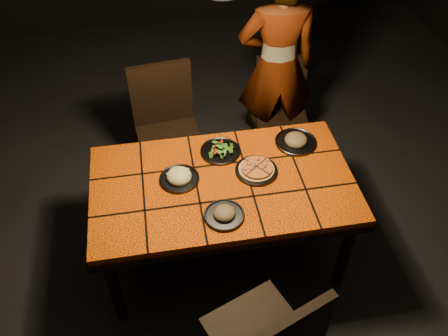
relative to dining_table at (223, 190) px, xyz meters
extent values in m
cube|color=black|center=(0.00, 0.00, -0.69)|extent=(6.00, 7.00, 0.04)
cube|color=#F35507|center=(0.00, 0.00, 0.05)|extent=(1.60, 0.90, 0.05)
cube|color=black|center=(0.00, 0.00, 0.01)|extent=(1.62, 0.92, 0.04)
cylinder|color=black|center=(-0.72, -0.37, -0.34)|extent=(0.07, 0.07, 0.66)
cylinder|color=black|center=(0.72, -0.37, -0.34)|extent=(0.07, 0.07, 0.66)
cylinder|color=black|center=(-0.72, 0.37, -0.34)|extent=(0.07, 0.07, 0.66)
cylinder|color=black|center=(0.72, 0.37, -0.34)|extent=(0.07, 0.07, 0.66)
cube|color=black|center=(0.04, -0.87, -0.18)|extent=(0.59, 0.59, 0.04)
cylinder|color=black|center=(0.14, -0.63, -0.44)|extent=(0.04, 0.04, 0.47)
cube|color=black|center=(-0.28, 0.74, -0.18)|extent=(0.51, 0.51, 0.04)
cube|color=black|center=(-0.30, 0.95, 0.10)|extent=(0.46, 0.10, 0.50)
cylinder|color=black|center=(-0.44, 0.54, -0.44)|extent=(0.04, 0.04, 0.47)
cylinder|color=black|center=(-0.07, 0.58, -0.44)|extent=(0.04, 0.04, 0.47)
cylinder|color=black|center=(-0.48, 0.91, -0.44)|extent=(0.04, 0.04, 0.47)
cylinder|color=black|center=(-0.11, 0.95, -0.44)|extent=(0.04, 0.04, 0.47)
cube|color=black|center=(0.63, 0.90, -0.24)|extent=(0.45, 0.45, 0.04)
cube|color=black|center=(0.65, 1.09, 0.01)|extent=(0.41, 0.08, 0.44)
cylinder|color=black|center=(0.45, 0.76, -0.46)|extent=(0.03, 0.03, 0.42)
cylinder|color=black|center=(0.78, 0.72, -0.46)|extent=(0.03, 0.03, 0.42)
cylinder|color=black|center=(0.49, 1.09, -0.46)|extent=(0.03, 0.03, 0.42)
cylinder|color=black|center=(0.82, 1.05, -0.46)|extent=(0.03, 0.03, 0.42)
imported|color=brown|center=(0.60, 1.04, 0.17)|extent=(0.64, 0.44, 1.67)
cylinder|color=#39393E|center=(0.22, 0.05, 0.08)|extent=(0.26, 0.26, 0.01)
torus|color=#39393E|center=(0.22, 0.05, 0.09)|extent=(0.27, 0.27, 0.01)
cylinder|color=tan|center=(0.22, 0.05, 0.10)|extent=(0.31, 0.31, 0.01)
cylinder|color=orange|center=(0.22, 0.05, 0.11)|extent=(0.28, 0.28, 0.02)
cylinder|color=#39393E|center=(-0.26, 0.06, 0.08)|extent=(0.24, 0.24, 0.01)
torus|color=#39393E|center=(-0.26, 0.06, 0.09)|extent=(0.25, 0.25, 0.01)
ellipsoid|color=#F9E7A4|center=(-0.26, 0.06, 0.11)|extent=(0.15, 0.15, 0.08)
cylinder|color=#39393E|center=(0.03, 0.26, 0.08)|extent=(0.26, 0.26, 0.01)
torus|color=#39393E|center=(0.03, 0.26, 0.09)|extent=(0.26, 0.26, 0.01)
cylinder|color=#39393E|center=(-0.04, -0.27, 0.08)|extent=(0.23, 0.23, 0.01)
torus|color=#39393E|center=(-0.04, -0.27, 0.09)|extent=(0.23, 0.23, 0.01)
ellipsoid|color=brown|center=(-0.04, -0.27, 0.11)|extent=(0.14, 0.14, 0.08)
cylinder|color=#39393E|center=(0.54, 0.27, 0.08)|extent=(0.27, 0.27, 0.01)
torus|color=#39393E|center=(0.54, 0.27, 0.09)|extent=(0.27, 0.27, 0.01)
ellipsoid|color=brown|center=(0.54, 0.27, 0.11)|extent=(0.16, 0.16, 0.09)
camera|label=1|loc=(-0.33, -1.96, 2.17)|focal=38.00mm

